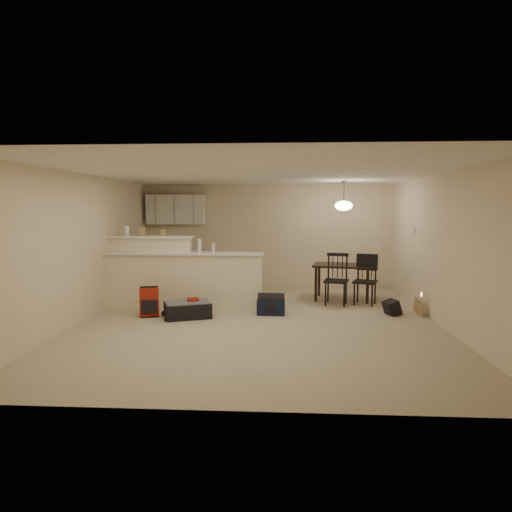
# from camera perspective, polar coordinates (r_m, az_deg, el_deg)

# --- Properties ---
(room) EXTENTS (7.00, 7.02, 2.50)m
(room) POSITION_cam_1_polar(r_m,az_deg,el_deg) (7.68, 0.43, 0.94)
(room) COLOR #B6AA8C
(room) RESTS_ON ground
(breakfast_bar) EXTENTS (3.08, 0.58, 1.39)m
(breakfast_bar) POSITION_cam_1_polar(r_m,az_deg,el_deg) (8.98, -10.52, -2.55)
(breakfast_bar) COLOR beige
(breakfast_bar) RESTS_ON ground
(upper_cabinets) EXTENTS (1.40, 0.34, 0.70)m
(upper_cabinets) POSITION_cam_1_polar(r_m,az_deg,el_deg) (11.26, -9.97, 5.75)
(upper_cabinets) COLOR white
(upper_cabinets) RESTS_ON room
(kitchen_counter) EXTENTS (1.80, 0.60, 0.90)m
(kitchen_counter) POSITION_cam_1_polar(r_m,az_deg,el_deg) (11.19, -9.00, -1.69)
(kitchen_counter) COLOR white
(kitchen_counter) RESTS_ON ground
(thermostat) EXTENTS (0.02, 0.12, 0.12)m
(thermostat) POSITION_cam_1_polar(r_m,az_deg,el_deg) (9.55, 19.15, 3.10)
(thermostat) COLOR beige
(thermostat) RESTS_ON room
(jar) EXTENTS (0.10, 0.10, 0.20)m
(jar) POSITION_cam_1_polar(r_m,az_deg,el_deg) (9.29, -15.85, 3.07)
(jar) COLOR silver
(jar) RESTS_ON breakfast_bar
(cereal_box) EXTENTS (0.10, 0.07, 0.16)m
(cereal_box) POSITION_cam_1_polar(r_m,az_deg,el_deg) (9.19, -14.00, 2.96)
(cereal_box) COLOR tan
(cereal_box) RESTS_ON breakfast_bar
(small_box) EXTENTS (0.08, 0.06, 0.12)m
(small_box) POSITION_cam_1_polar(r_m,az_deg,el_deg) (9.08, -11.55, 2.86)
(small_box) COLOR tan
(small_box) RESTS_ON breakfast_bar
(bottle_a) EXTENTS (0.07, 0.07, 0.26)m
(bottle_a) POSITION_cam_1_polar(r_m,az_deg,el_deg) (8.71, -7.08, 1.29)
(bottle_a) COLOR silver
(bottle_a) RESTS_ON breakfast_bar
(bottle_b) EXTENTS (0.06, 0.06, 0.18)m
(bottle_b) POSITION_cam_1_polar(r_m,az_deg,el_deg) (8.67, -5.36, 1.02)
(bottle_b) COLOR silver
(bottle_b) RESTS_ON breakfast_bar
(dining_table) EXTENTS (1.32, 1.00, 0.75)m
(dining_table) POSITION_cam_1_polar(r_m,az_deg,el_deg) (9.77, 10.76, -1.57)
(dining_table) COLOR black
(dining_table) RESTS_ON ground
(pendant_lamp) EXTENTS (0.36, 0.36, 0.62)m
(pendant_lamp) POSITION_cam_1_polar(r_m,az_deg,el_deg) (9.69, 10.91, 6.25)
(pendant_lamp) COLOR brown
(pendant_lamp) RESTS_ON room
(dining_chair_near) EXTENTS (0.54, 0.52, 1.03)m
(dining_chair_near) POSITION_cam_1_polar(r_m,az_deg,el_deg) (9.23, 9.99, -2.91)
(dining_chair_near) COLOR black
(dining_chair_near) RESTS_ON ground
(dining_chair_far) EXTENTS (0.55, 0.54, 0.99)m
(dining_chair_far) POSITION_cam_1_polar(r_m,az_deg,el_deg) (9.38, 13.47, -2.97)
(dining_chair_far) COLOR black
(dining_chair_far) RESTS_ON ground
(suitcase) EXTENTS (0.91, 0.76, 0.27)m
(suitcase) POSITION_cam_1_polar(r_m,az_deg,el_deg) (8.20, -8.54, -6.71)
(suitcase) COLOR black
(suitcase) RESTS_ON ground
(red_backpack) EXTENTS (0.38, 0.30, 0.50)m
(red_backpack) POSITION_cam_1_polar(r_m,az_deg,el_deg) (8.42, -13.19, -5.64)
(red_backpack) COLOR #9E1F11
(red_backpack) RESTS_ON ground
(navy_duffel) EXTENTS (0.51, 0.30, 0.27)m
(navy_duffel) POSITION_cam_1_polar(r_m,az_deg,el_deg) (8.34, 1.89, -6.41)
(navy_duffel) COLOR #101834
(navy_duffel) RESTS_ON ground
(black_daypack) EXTENTS (0.28, 0.34, 0.26)m
(black_daypack) POSITION_cam_1_polar(r_m,az_deg,el_deg) (8.67, 16.62, -6.23)
(black_daypack) COLOR black
(black_daypack) RESTS_ON ground
(cardboard_sheet) EXTENTS (0.07, 0.38, 0.29)m
(cardboard_sheet) POSITION_cam_1_polar(r_m,az_deg,el_deg) (8.78, 19.66, -6.07)
(cardboard_sheet) COLOR tan
(cardboard_sheet) RESTS_ON ground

